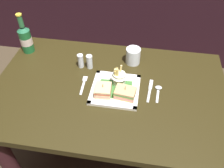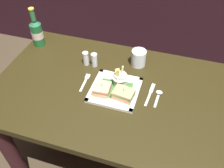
{
  "view_description": "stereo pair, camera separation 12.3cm",
  "coord_description": "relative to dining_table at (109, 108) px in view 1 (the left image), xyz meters",
  "views": [
    {
      "loc": [
        0.16,
        -0.87,
        1.64
      ],
      "look_at": [
        0.02,
        -0.0,
        0.78
      ],
      "focal_mm": 38.38,
      "sensor_mm": 36.0,
      "label": 1
    },
    {
      "loc": [
        0.28,
        -0.84,
        1.64
      ],
      "look_at": [
        0.02,
        -0.0,
        0.78
      ],
      "focal_mm": 38.38,
      "sensor_mm": 36.0,
      "label": 2
    }
  ],
  "objects": [
    {
      "name": "dining_table",
      "position": [
        0.0,
        0.0,
        0.0
      ],
      "size": [
        1.24,
        0.79,
        0.74
      ],
      "color": "black",
      "rests_on": "ground_plane"
    },
    {
      "name": "knife",
      "position": [
        0.22,
        0.03,
        0.16
      ],
      "size": [
        0.03,
        0.17,
        0.0
      ],
      "color": "silver",
      "rests_on": "dining_table"
    },
    {
      "name": "water_glass",
      "position": [
        0.1,
        0.24,
        0.2
      ],
      "size": [
        0.08,
        0.08,
        0.1
      ],
      "color": "silver",
      "rests_on": "dining_table"
    },
    {
      "name": "beer_bottle",
      "position": [
        -0.55,
        0.25,
        0.25
      ],
      "size": [
        0.07,
        0.07,
        0.25
      ],
      "color": "#1E6530",
      "rests_on": "dining_table"
    },
    {
      "name": "square_plate",
      "position": [
        0.04,
        -0.01,
        0.16
      ],
      "size": [
        0.25,
        0.25,
        0.02
      ],
      "color": "white",
      "rests_on": "dining_table"
    },
    {
      "name": "fork",
      "position": [
        -0.14,
        0.01,
        0.16
      ],
      "size": [
        0.03,
        0.14,
        0.0
      ],
      "color": "silver",
      "rests_on": "dining_table"
    },
    {
      "name": "salt_shaker",
      "position": [
        -0.19,
        0.15,
        0.19
      ],
      "size": [
        0.03,
        0.03,
        0.08
      ],
      "color": "silver",
      "rests_on": "dining_table"
    },
    {
      "name": "sandwich_half_right",
      "position": [
        0.09,
        -0.05,
        0.19
      ],
      "size": [
        0.11,
        0.09,
        0.07
      ],
      "color": "tan",
      "rests_on": "square_plate"
    },
    {
      "name": "spoon",
      "position": [
        0.26,
        0.03,
        0.16
      ],
      "size": [
        0.04,
        0.12,
        0.01
      ],
      "color": "silver",
      "rests_on": "dining_table"
    },
    {
      "name": "fries_cup",
      "position": [
        0.05,
        0.04,
        0.21
      ],
      "size": [
        0.08,
        0.08,
        0.1
      ],
      "color": "silver",
      "rests_on": "square_plate"
    },
    {
      "name": "pepper_shaker",
      "position": [
        -0.14,
        0.15,
        0.19
      ],
      "size": [
        0.04,
        0.04,
        0.08
      ],
      "color": "silver",
      "rests_on": "dining_table"
    },
    {
      "name": "ground_plane",
      "position": [
        0.0,
        0.0,
        -0.59
      ],
      "size": [
        6.0,
        6.0,
        0.0
      ],
      "primitive_type": "plane",
      "color": "#403424"
    },
    {
      "name": "sandwich_half_left",
      "position": [
        -0.02,
        -0.05,
        0.19
      ],
      "size": [
        0.09,
        0.09,
        0.07
      ],
      "color": "beige",
      "rests_on": "square_plate"
    }
  ]
}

